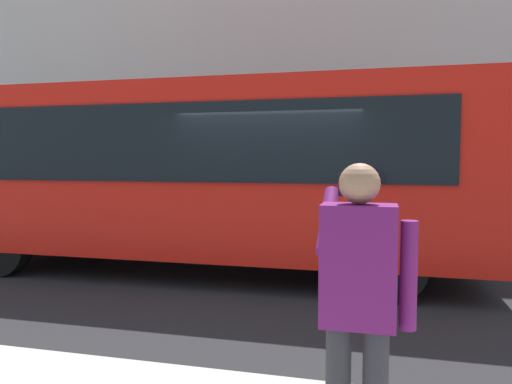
# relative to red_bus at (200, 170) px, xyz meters

# --- Properties ---
(ground_plane) EXTENTS (60.00, 60.00, 0.00)m
(ground_plane) POSITION_rel_red_bus_xyz_m (-1.41, 0.39, -1.68)
(ground_plane) COLOR #232326
(building_facade_far) EXTENTS (28.00, 1.55, 12.00)m
(building_facade_far) POSITION_rel_red_bus_xyz_m (-1.43, -6.41, 4.30)
(building_facade_far) COLOR beige
(building_facade_far) RESTS_ON ground_plane
(red_bus) EXTENTS (9.05, 2.54, 3.08)m
(red_bus) POSITION_rel_red_bus_xyz_m (0.00, 0.00, 0.00)
(red_bus) COLOR red
(red_bus) RESTS_ON ground_plane
(pedestrian_photographer) EXTENTS (0.53, 0.52, 1.70)m
(pedestrian_photographer) POSITION_rel_red_bus_xyz_m (-2.78, 4.93, -0.54)
(pedestrian_photographer) COLOR #2D2D33
(pedestrian_photographer) RESTS_ON sidewalk_curb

